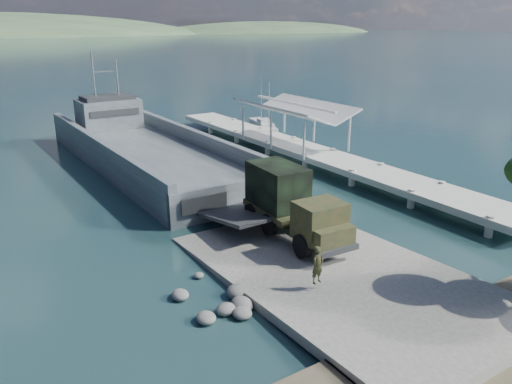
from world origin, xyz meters
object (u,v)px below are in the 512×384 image
at_px(landing_craft, 148,156).
at_px(military_truck, 291,203).
at_px(sailboat_near, 269,133).
at_px(pier, 301,143).
at_px(soldier, 317,272).
at_px(sailboat_far, 262,124).

relative_size(landing_craft, military_truck, 4.25).
height_order(military_truck, sailboat_near, sailboat_near).
xyz_separation_m(pier, military_truck, (-12.15, -14.70, 0.82)).
xyz_separation_m(pier, soldier, (-15.05, -20.72, -0.18)).
distance_m(pier, soldier, 25.61).
relative_size(military_truck, sailboat_far, 1.30).
bearing_deg(pier, soldier, -126.01).
bearing_deg(pier, sailboat_far, 69.67).
relative_size(pier, landing_craft, 1.22).
bearing_deg(military_truck, soldier, -112.47).
bearing_deg(soldier, pier, 45.65).
distance_m(military_truck, sailboat_near, 29.30).
bearing_deg(sailboat_far, sailboat_near, -101.47).
xyz_separation_m(pier, sailboat_near, (3.30, 10.10, -1.26)).
height_order(soldier, sailboat_far, sailboat_far).
xyz_separation_m(pier, landing_craft, (-13.09, 5.71, -0.73)).
bearing_deg(sailboat_near, soldier, -100.64).
bearing_deg(landing_craft, pier, -24.14).
relative_size(sailboat_near, sailboat_far, 0.97).
height_order(soldier, sailboat_near, sailboat_near).
xyz_separation_m(landing_craft, military_truck, (0.94, -20.42, 1.55)).
height_order(sailboat_near, sailboat_far, sailboat_far).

